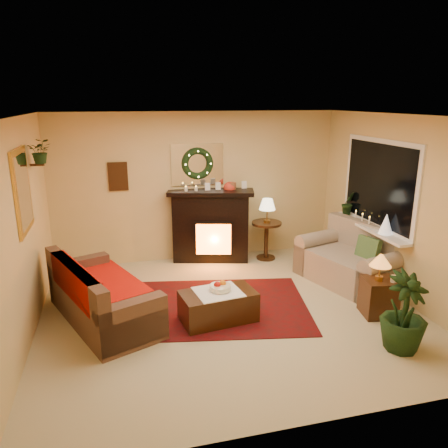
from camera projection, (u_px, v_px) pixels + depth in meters
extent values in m
plane|color=beige|center=(230.00, 312.00, 5.96)|extent=(5.00, 5.00, 0.00)
plane|color=white|center=(231.00, 116.00, 5.24)|extent=(5.00, 5.00, 0.00)
plane|color=#EFD88C|center=(197.00, 187.00, 7.69)|extent=(5.00, 5.00, 0.00)
plane|color=#EFD88C|center=(304.00, 293.00, 3.50)|extent=(5.00, 5.00, 0.00)
plane|color=#EFD88C|center=(21.00, 234.00, 5.01)|extent=(4.50, 4.50, 0.00)
plane|color=#EFD88C|center=(401.00, 208.00, 6.19)|extent=(4.50, 4.50, 0.00)
cube|color=#651307|center=(220.00, 306.00, 6.11)|extent=(2.71, 2.23, 0.01)
cube|color=brown|center=(103.00, 289.00, 5.64)|extent=(1.51, 2.09, 0.82)
cube|color=red|center=(101.00, 282.00, 5.80)|extent=(0.85, 1.39, 0.02)
cube|color=black|center=(211.00, 230.00, 7.75)|extent=(1.38, 0.74, 1.21)
sphere|color=red|center=(230.00, 188.00, 7.62)|extent=(0.22, 0.22, 0.22)
cylinder|color=silver|center=(186.00, 192.00, 7.47)|extent=(0.06, 0.06, 0.18)
cylinder|color=silver|center=(196.00, 192.00, 7.49)|extent=(0.06, 0.06, 0.18)
cube|color=white|center=(197.00, 165.00, 7.56)|extent=(0.92, 0.02, 0.72)
torus|color=#194719|center=(198.00, 164.00, 7.52)|extent=(0.55, 0.11, 0.55)
cube|color=#381E11|center=(118.00, 176.00, 7.29)|extent=(0.32, 0.03, 0.48)
cube|color=gold|center=(22.00, 191.00, 5.17)|extent=(0.03, 0.84, 1.00)
imported|color=#194719|center=(42.00, 163.00, 5.84)|extent=(0.33, 0.28, 0.36)
cube|color=gray|center=(350.00, 258.00, 6.78)|extent=(1.36, 1.80, 0.92)
cube|color=white|center=(379.00, 184.00, 6.63)|extent=(0.03, 1.86, 1.36)
cube|color=black|center=(378.00, 184.00, 6.63)|extent=(0.02, 1.70, 1.22)
cube|color=white|center=(369.00, 227.00, 6.79)|extent=(0.22, 1.86, 0.04)
cone|color=white|center=(386.00, 224.00, 6.37)|extent=(0.21, 0.21, 0.31)
imported|color=#28562C|center=(348.00, 204.00, 7.39)|extent=(0.29, 0.24, 0.54)
cylinder|color=#37120B|center=(266.00, 241.00, 7.86)|extent=(0.58, 0.58, 0.69)
cone|color=#F6EBB6|center=(267.00, 212.00, 7.66)|extent=(0.29, 0.29, 0.44)
cube|color=#4B2511|center=(379.00, 296.00, 5.81)|extent=(0.48, 0.48, 0.51)
cone|color=orange|center=(380.00, 263.00, 5.66)|extent=(0.28, 0.28, 0.41)
cube|color=#382217|center=(218.00, 306.00, 5.67)|extent=(1.02, 0.65, 0.40)
cylinder|color=beige|center=(220.00, 287.00, 5.64)|extent=(0.28, 0.28, 0.06)
imported|color=#183C13|center=(404.00, 314.00, 4.95)|extent=(1.97, 1.97, 2.78)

